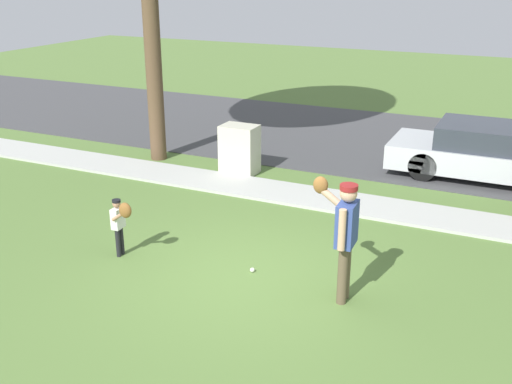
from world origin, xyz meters
The scene contains 8 objects.
ground_plane centered at (0.00, 3.50, 0.00)m, with size 48.00×48.00×0.00m, color #567538.
sidewalk_strip centered at (0.00, 3.60, 0.03)m, with size 36.00×1.20×0.06m, color #B2B2AD.
road_surface centered at (0.00, 8.60, 0.01)m, with size 36.00×6.80×0.02m, color #424244.
person_adult centered at (1.54, -0.06, 1.11)m, with size 0.73×0.63×1.79m.
person_child centered at (-2.17, -0.28, 0.68)m, with size 0.46×0.39×1.04m.
baseball centered at (0.02, 0.14, 0.04)m, with size 0.07×0.07×0.07m, color white.
utility_cabinet centered at (-2.36, 4.48, 0.57)m, with size 0.83×0.59×1.14m, color beige.
parked_sedan_silver centered at (3.05, 6.51, 0.62)m, with size 4.60×1.80×1.23m.
Camera 1 is at (3.71, -7.63, 4.58)m, focal length 42.61 mm.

